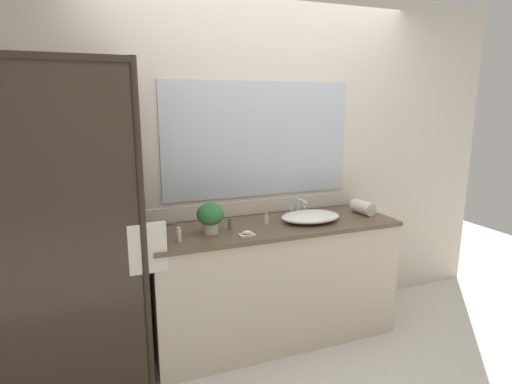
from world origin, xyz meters
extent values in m
plane|color=silver|center=(0.00, 0.00, 0.00)|extent=(8.00, 8.00, 0.00)
cube|color=beige|center=(0.00, 0.34, 1.30)|extent=(4.40, 0.05, 2.60)
cube|color=beige|center=(0.00, 0.32, 0.96)|extent=(1.80, 0.01, 0.11)
cube|color=silver|center=(0.00, 0.31, 1.48)|extent=(1.50, 0.01, 0.87)
cube|color=beige|center=(0.00, 0.01, 0.43)|extent=(1.80, 0.56, 0.87)
cube|color=brown|center=(0.00, 0.00, 0.89)|extent=(1.80, 0.58, 0.03)
cylinder|color=#2D2319|center=(-0.95, -0.27, 1.00)|extent=(0.04, 0.04, 2.00)
cube|color=#2D2319|center=(-1.45, -0.27, 1.98)|extent=(1.00, 0.04, 0.04)
cube|color=#382B21|center=(-1.45, -0.27, 1.00)|extent=(0.96, 0.01, 1.96)
cube|color=#382B21|center=(-0.95, 0.02, 1.00)|extent=(0.01, 0.57, 1.96)
cylinder|color=#2D2319|center=(-0.93, -0.26, 1.06)|extent=(0.32, 0.02, 0.02)
cube|color=silver|center=(-0.93, -0.26, 0.93)|extent=(0.22, 0.04, 0.30)
ellipsoid|color=white|center=(0.28, -0.02, 0.93)|extent=(0.45, 0.32, 0.07)
cube|color=silver|center=(0.28, 0.19, 0.91)|extent=(0.17, 0.04, 0.02)
cylinder|color=silver|center=(0.28, 0.19, 0.97)|extent=(0.02, 0.02, 0.11)
cylinder|color=silver|center=(0.28, 0.12, 1.02)|extent=(0.02, 0.14, 0.02)
cylinder|color=silver|center=(0.22, 0.19, 0.94)|extent=(0.02, 0.02, 0.04)
cylinder|color=silver|center=(0.34, 0.19, 0.94)|extent=(0.02, 0.02, 0.04)
cylinder|color=beige|center=(-0.49, -0.03, 0.93)|extent=(0.10, 0.10, 0.07)
ellipsoid|color=#2D6E33|center=(-0.49, -0.03, 1.03)|extent=(0.18, 0.18, 0.15)
cube|color=silver|center=(-0.28, -0.18, 0.91)|extent=(0.10, 0.07, 0.01)
ellipsoid|color=beige|center=(-0.28, -0.18, 0.92)|extent=(0.07, 0.04, 0.02)
cylinder|color=#4C7056|center=(-0.34, 0.00, 0.93)|extent=(0.03, 0.03, 0.07)
cylinder|color=#2D6638|center=(-0.34, 0.00, 0.97)|extent=(0.02, 0.02, 0.01)
cylinder|color=silver|center=(-0.72, -0.13, 0.94)|extent=(0.03, 0.03, 0.08)
cylinder|color=#B7B2A8|center=(-0.72, -0.13, 0.99)|extent=(0.03, 0.03, 0.01)
cylinder|color=silver|center=(-0.06, 0.03, 0.94)|extent=(0.03, 0.03, 0.07)
cylinder|color=#9E895B|center=(-0.06, 0.03, 0.98)|extent=(0.02, 0.02, 0.01)
cylinder|color=silver|center=(0.76, 0.01, 0.95)|extent=(0.13, 0.21, 0.10)
camera|label=1|loc=(-1.17, -2.60, 1.75)|focal=28.92mm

